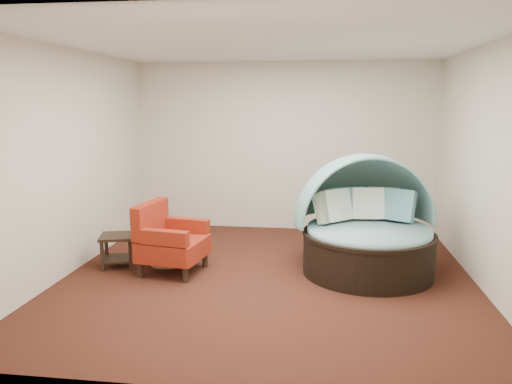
# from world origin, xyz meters

# --- Properties ---
(floor) EXTENTS (5.00, 5.00, 0.00)m
(floor) POSITION_xyz_m (0.00, 0.00, 0.00)
(floor) COLOR #452013
(floor) RESTS_ON ground
(wall_back) EXTENTS (5.00, 0.00, 5.00)m
(wall_back) POSITION_xyz_m (0.00, 2.50, 1.40)
(wall_back) COLOR beige
(wall_back) RESTS_ON floor
(wall_front) EXTENTS (5.00, 0.00, 5.00)m
(wall_front) POSITION_xyz_m (0.00, -2.50, 1.40)
(wall_front) COLOR beige
(wall_front) RESTS_ON floor
(wall_left) EXTENTS (0.00, 5.00, 5.00)m
(wall_left) POSITION_xyz_m (-2.50, 0.00, 1.40)
(wall_left) COLOR beige
(wall_left) RESTS_ON floor
(wall_right) EXTENTS (0.00, 5.00, 5.00)m
(wall_right) POSITION_xyz_m (2.50, 0.00, 1.40)
(wall_right) COLOR beige
(wall_right) RESTS_ON floor
(ceiling) EXTENTS (5.00, 5.00, 0.00)m
(ceiling) POSITION_xyz_m (0.00, 0.00, 2.80)
(ceiling) COLOR white
(ceiling) RESTS_ON wall_back
(canopy_daybed) EXTENTS (2.06, 2.02, 1.51)m
(canopy_daybed) POSITION_xyz_m (1.21, 0.42, 0.70)
(canopy_daybed) COLOR black
(canopy_daybed) RESTS_ON floor
(pet_basket) EXTENTS (0.58, 0.58, 0.19)m
(pet_basket) POSITION_xyz_m (-1.38, 0.35, 0.10)
(pet_basket) COLOR brown
(pet_basket) RESTS_ON floor
(red_armchair) EXTENTS (0.87, 0.87, 0.90)m
(red_armchair) POSITION_xyz_m (-1.27, 0.06, 0.41)
(red_armchair) COLOR black
(red_armchair) RESTS_ON floor
(side_table) EXTENTS (0.54, 0.54, 0.42)m
(side_table) POSITION_xyz_m (-2.00, 0.17, 0.27)
(side_table) COLOR black
(side_table) RESTS_ON floor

